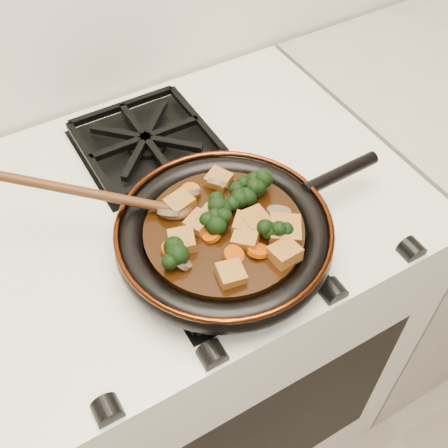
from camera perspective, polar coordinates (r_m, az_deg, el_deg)
stove at (r=1.31m, az=-3.10°, el=-10.72°), size 0.76×0.60×0.90m
burner_grate_front at (r=0.85m, az=0.06°, el=-2.58°), size 0.23×0.23×0.03m
burner_grate_back at (r=1.03m, az=-7.92°, el=8.26°), size 0.23×0.23×0.03m
skillet at (r=0.83m, az=0.13°, el=-1.09°), size 0.45×0.32×0.05m
braising_sauce at (r=0.83m, az=-0.00°, el=-0.94°), size 0.24×0.24×0.02m
tofu_cube_0 at (r=0.81m, az=6.17°, el=-0.64°), size 0.06×0.06×0.03m
tofu_cube_1 at (r=0.82m, az=3.14°, el=0.31°), size 0.04×0.04×0.02m
tofu_cube_2 at (r=0.78m, az=6.17°, el=-3.01°), size 0.04×0.04×0.03m
tofu_cube_3 at (r=0.76m, az=0.69°, el=-5.13°), size 0.04×0.04×0.02m
tofu_cube_4 at (r=0.82m, az=-1.25°, el=0.62°), size 0.05×0.05×0.03m
tofu_cube_5 at (r=0.84m, az=-4.50°, el=2.08°), size 0.04×0.04×0.02m
tofu_cube_6 at (r=0.81m, az=2.26°, el=-0.13°), size 0.05×0.05×0.02m
tofu_cube_7 at (r=0.82m, az=-2.57°, el=0.11°), size 0.05×0.04×0.02m
tofu_cube_8 at (r=0.80m, az=2.27°, el=-1.35°), size 0.05×0.05×0.03m
tofu_cube_9 at (r=0.87m, az=-0.56°, el=4.49°), size 0.05×0.05×0.02m
tofu_cube_10 at (r=0.80m, az=-4.27°, el=-1.74°), size 0.05×0.05×0.03m
broccoli_floret_0 at (r=0.81m, az=-0.98°, el=0.38°), size 0.07×0.07×0.06m
broccoli_floret_1 at (r=0.80m, az=5.06°, el=-0.59°), size 0.08×0.07×0.07m
broccoli_floret_2 at (r=0.83m, az=-0.34°, el=1.89°), size 0.09×0.08×0.07m
broccoli_floret_3 at (r=0.86m, az=3.61°, el=3.67°), size 0.09×0.08×0.07m
broccoli_floret_4 at (r=0.85m, az=1.71°, el=3.18°), size 0.08×0.09×0.07m
broccoli_floret_5 at (r=0.78m, az=-5.24°, el=-3.09°), size 0.07×0.07×0.06m
carrot_coin_0 at (r=0.79m, az=-5.51°, el=-2.57°), size 0.03×0.03×0.02m
carrot_coin_1 at (r=0.78m, az=0.97°, el=-3.17°), size 0.03×0.03×0.02m
carrot_coin_2 at (r=0.79m, az=3.47°, el=-2.72°), size 0.03×0.03×0.02m
carrot_coin_3 at (r=0.80m, az=-1.27°, el=-1.14°), size 0.03×0.03×0.02m
carrot_coin_4 at (r=0.86m, az=-3.44°, el=3.29°), size 0.03×0.03×0.01m
mushroom_slice_0 at (r=0.83m, az=-5.58°, el=1.21°), size 0.05×0.05×0.03m
mushroom_slice_1 at (r=0.78m, az=-4.29°, el=-3.72°), size 0.03×0.03×0.03m
mushroom_slice_2 at (r=0.86m, az=-3.54°, el=3.25°), size 0.04×0.04×0.03m
mushroom_slice_3 at (r=0.87m, az=-0.66°, el=4.11°), size 0.04×0.04×0.03m
mushroom_slice_4 at (r=0.83m, az=5.59°, el=1.20°), size 0.05×0.05×0.02m
wooden_spoon at (r=0.83m, az=-10.53°, el=2.52°), size 0.16×0.11×0.27m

